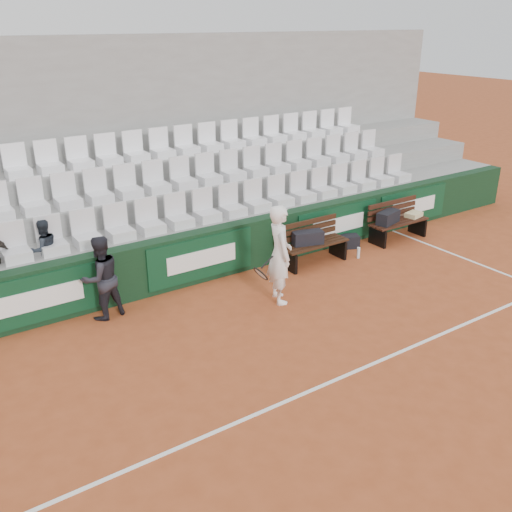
{
  "coord_description": "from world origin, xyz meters",
  "views": [
    {
      "loc": [
        -4.86,
        -4.95,
        4.7
      ],
      "look_at": [
        0.08,
        2.4,
        1.0
      ],
      "focal_mm": 40.0,
      "sensor_mm": 36.0,
      "label": 1
    }
  ],
  "objects_px": {
    "sports_bag_left": "(308,238)",
    "spectator_c": "(41,224)",
    "water_bottle_near": "(286,263)",
    "sports_bag_ground": "(348,241)",
    "sports_bag_right": "(388,217)",
    "water_bottle_far": "(358,253)",
    "tennis_player": "(280,254)",
    "bench_right": "(398,230)",
    "ball_kid": "(101,278)",
    "bench_left": "(314,253)"
  },
  "relations": [
    {
      "from": "bench_right",
      "to": "sports_bag_left",
      "type": "xyz_separation_m",
      "value": [
        -2.62,
        0.05,
        0.36
      ]
    },
    {
      "from": "sports_bag_right",
      "to": "sports_bag_ground",
      "type": "distance_m",
      "value": 1.08
    },
    {
      "from": "bench_right",
      "to": "water_bottle_near",
      "type": "xyz_separation_m",
      "value": [
        -3.11,
        0.12,
        -0.1
      ]
    },
    {
      "from": "bench_right",
      "to": "water_bottle_near",
      "type": "relative_size",
      "value": 5.84
    },
    {
      "from": "sports_bag_right",
      "to": "ball_kid",
      "type": "height_order",
      "value": "ball_kid"
    },
    {
      "from": "bench_right",
      "to": "spectator_c",
      "type": "bearing_deg",
      "value": 171.58
    },
    {
      "from": "sports_bag_left",
      "to": "sports_bag_right",
      "type": "xyz_separation_m",
      "value": [
        2.29,
        -0.02,
        0.01
      ]
    },
    {
      "from": "sports_bag_right",
      "to": "spectator_c",
      "type": "bearing_deg",
      "value": 171.5
    },
    {
      "from": "sports_bag_left",
      "to": "spectator_c",
      "type": "xyz_separation_m",
      "value": [
        -4.89,
        1.06,
        0.94
      ]
    },
    {
      "from": "bench_right",
      "to": "sports_bag_left",
      "type": "bearing_deg",
      "value": 178.83
    },
    {
      "from": "bench_right",
      "to": "tennis_player",
      "type": "bearing_deg",
      "value": -166.9
    },
    {
      "from": "sports_bag_ground",
      "to": "ball_kid",
      "type": "xyz_separation_m",
      "value": [
        -5.6,
        -0.07,
        0.59
      ]
    },
    {
      "from": "water_bottle_near",
      "to": "ball_kid",
      "type": "bearing_deg",
      "value": 178.68
    },
    {
      "from": "sports_bag_right",
      "to": "spectator_c",
      "type": "distance_m",
      "value": 7.32
    },
    {
      "from": "water_bottle_far",
      "to": "ball_kid",
      "type": "distance_m",
      "value": 5.42
    },
    {
      "from": "bench_left",
      "to": "water_bottle_near",
      "type": "xyz_separation_m",
      "value": [
        -0.64,
        0.11,
        -0.1
      ]
    },
    {
      "from": "tennis_player",
      "to": "sports_bag_left",
      "type": "bearing_deg",
      "value": 34.75
    },
    {
      "from": "water_bottle_near",
      "to": "tennis_player",
      "type": "distance_m",
      "value": 1.61
    },
    {
      "from": "bench_left",
      "to": "sports_bag_ground",
      "type": "xyz_separation_m",
      "value": [
        1.19,
        0.27,
        -0.08
      ]
    },
    {
      "from": "sports_bag_right",
      "to": "water_bottle_near",
      "type": "bearing_deg",
      "value": 178.34
    },
    {
      "from": "bench_right",
      "to": "water_bottle_far",
      "type": "bearing_deg",
      "value": -168.49
    },
    {
      "from": "sports_bag_left",
      "to": "tennis_player",
      "type": "height_order",
      "value": "tennis_player"
    },
    {
      "from": "bench_left",
      "to": "sports_bag_left",
      "type": "xyz_separation_m",
      "value": [
        -0.15,
        0.05,
        0.36
      ]
    },
    {
      "from": "bench_right",
      "to": "water_bottle_near",
      "type": "bearing_deg",
      "value": 177.81
    },
    {
      "from": "sports_bag_ground",
      "to": "water_bottle_far",
      "type": "height_order",
      "value": "sports_bag_ground"
    },
    {
      "from": "tennis_player",
      "to": "spectator_c",
      "type": "xyz_separation_m",
      "value": [
        -3.45,
        2.05,
        0.63
      ]
    },
    {
      "from": "sports_bag_right",
      "to": "spectator_c",
      "type": "xyz_separation_m",
      "value": [
        -7.18,
        1.07,
        0.94
      ]
    },
    {
      "from": "sports_bag_left",
      "to": "water_bottle_near",
      "type": "height_order",
      "value": "sports_bag_left"
    },
    {
      "from": "bench_right",
      "to": "sports_bag_right",
      "type": "bearing_deg",
      "value": 173.33
    },
    {
      "from": "sports_bag_left",
      "to": "sports_bag_ground",
      "type": "relative_size",
      "value": 1.36
    },
    {
      "from": "water_bottle_far",
      "to": "ball_kid",
      "type": "xyz_separation_m",
      "value": [
        -5.36,
        0.51,
        0.61
      ]
    },
    {
      "from": "sports_bag_ground",
      "to": "spectator_c",
      "type": "xyz_separation_m",
      "value": [
        -6.23,
        0.83,
        1.39
      ]
    },
    {
      "from": "tennis_player",
      "to": "ball_kid",
      "type": "height_order",
      "value": "tennis_player"
    },
    {
      "from": "sports_bag_ground",
      "to": "tennis_player",
      "type": "height_order",
      "value": "tennis_player"
    },
    {
      "from": "bench_left",
      "to": "water_bottle_far",
      "type": "height_order",
      "value": "bench_left"
    },
    {
      "from": "bench_right",
      "to": "sports_bag_ground",
      "type": "xyz_separation_m",
      "value": [
        -1.27,
        0.28,
        -0.08
      ]
    },
    {
      "from": "sports_bag_right",
      "to": "ball_kid",
      "type": "distance_m",
      "value": 6.55
    },
    {
      "from": "water_bottle_near",
      "to": "spectator_c",
      "type": "relative_size",
      "value": 0.24
    },
    {
      "from": "sports_bag_right",
      "to": "water_bottle_near",
      "type": "height_order",
      "value": "sports_bag_right"
    },
    {
      "from": "sports_bag_right",
      "to": "water_bottle_far",
      "type": "bearing_deg",
      "value": -163.74
    },
    {
      "from": "bench_right",
      "to": "water_bottle_near",
      "type": "distance_m",
      "value": 3.11
    },
    {
      "from": "sports_bag_right",
      "to": "ball_kid",
      "type": "bearing_deg",
      "value": 178.54
    },
    {
      "from": "water_bottle_far",
      "to": "spectator_c",
      "type": "distance_m",
      "value": 6.32
    },
    {
      "from": "sports_bag_ground",
      "to": "water_bottle_near",
      "type": "height_order",
      "value": "sports_bag_ground"
    },
    {
      "from": "bench_left",
      "to": "sports_bag_ground",
      "type": "relative_size",
      "value": 3.25
    },
    {
      "from": "sports_bag_right",
      "to": "water_bottle_far",
      "type": "xyz_separation_m",
      "value": [
        -1.18,
        -0.35,
        -0.47
      ]
    },
    {
      "from": "bench_left",
      "to": "sports_bag_left",
      "type": "relative_size",
      "value": 2.38
    },
    {
      "from": "bench_left",
      "to": "sports_bag_right",
      "type": "bearing_deg",
      "value": 0.83
    },
    {
      "from": "water_bottle_far",
      "to": "tennis_player",
      "type": "relative_size",
      "value": 0.14
    },
    {
      "from": "ball_kid",
      "to": "spectator_c",
      "type": "relative_size",
      "value": 1.39
    }
  ]
}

